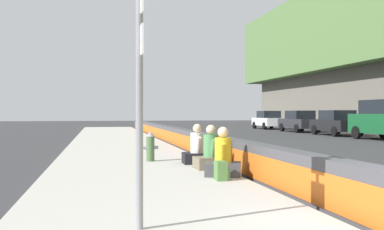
{
  "coord_description": "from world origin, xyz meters",
  "views": [
    {
      "loc": [
        -4.43,
        3.57,
        1.57
      ],
      "look_at": [
        10.3,
        0.5,
        1.48
      ],
      "focal_mm": 42.0,
      "sensor_mm": 36.0,
      "label": 1
    }
  ],
  "objects": [
    {
      "name": "seated_person_middle",
      "position": [
        6.56,
        0.78,
        0.49
      ],
      "size": [
        0.72,
        0.83,
        1.11
      ],
      "color": "#706651",
      "rests_on": "sidewalk_strip"
    },
    {
      "name": "seated_person_rear",
      "position": [
        7.79,
        0.87,
        0.49
      ],
      "size": [
        0.71,
        0.82,
        1.11
      ],
      "color": "black",
      "rests_on": "sidewalk_strip"
    },
    {
      "name": "backpack",
      "position": [
        4.65,
        1.05,
        0.33
      ],
      "size": [
        0.32,
        0.28,
        0.4
      ],
      "color": "#4C7A3D",
      "rests_on": "sidewalk_strip"
    },
    {
      "name": "parked_car_midline",
      "position": [
        23.3,
        -12.23,
        0.86
      ],
      "size": [
        4.54,
        2.03,
        1.71
      ],
      "color": "black",
      "rests_on": "ground_plane"
    },
    {
      "name": "route_sign_post",
      "position": [
        1.06,
        3.08,
        2.23
      ],
      "size": [
        0.44,
        0.09,
        3.6
      ],
      "color": "gray",
      "rests_on": "sidewalk_strip"
    },
    {
      "name": "fire_hydrant",
      "position": [
        8.65,
        2.08,
        0.59
      ],
      "size": [
        0.26,
        0.46,
        0.88
      ],
      "color": "#47663D",
      "rests_on": "sidewalk_strip"
    },
    {
      "name": "parked_car_farther",
      "position": [
        35.36,
        -12.07,
        0.86
      ],
      "size": [
        4.55,
        2.04,
        1.71
      ],
      "color": "silver",
      "rests_on": "ground_plane"
    },
    {
      "name": "parked_car_far",
      "position": [
        28.9,
        -12.18,
        0.86
      ],
      "size": [
        4.51,
        1.97,
        1.71
      ],
      "color": "#28282D",
      "rests_on": "ground_plane"
    },
    {
      "name": "seated_person_foreground",
      "position": [
        5.31,
        0.82,
        0.49
      ],
      "size": [
        0.89,
        0.96,
        1.1
      ],
      "color": "#424247",
      "rests_on": "sidewalk_strip"
    }
  ]
}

